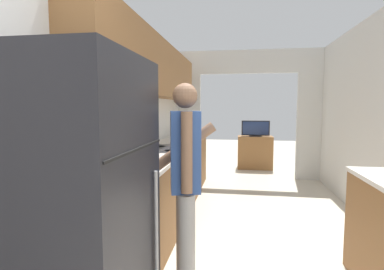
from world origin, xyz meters
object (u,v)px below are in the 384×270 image
tv_cabinet (255,152)px  television (256,129)px  range_oven (165,182)px  person (185,184)px  refrigerator (72,216)px  knife (173,143)px

tv_cabinet → television: (0.00, -0.04, 0.54)m
range_oven → person: (0.54, -1.50, 0.39)m
refrigerator → range_oven: size_ratio=1.62×
refrigerator → person: 0.86m
person → knife: size_ratio=5.21×
person → range_oven: bearing=5.2°
knife → television: bearing=30.0°
refrigerator → tv_cabinet: bearing=77.4°
range_oven → tv_cabinet: size_ratio=1.32×
range_oven → television: television is taller
tv_cabinet → refrigerator: bearing=-102.6°
range_oven → knife: 0.64m
refrigerator → television: 5.58m
refrigerator → television: (1.22, 5.44, 0.08)m
tv_cabinet → person: bearing=-98.9°
person → television: person is taller
tv_cabinet → television: 0.55m
person → knife: 2.04m
refrigerator → person: size_ratio=1.06×
television → person: bearing=-99.0°
range_oven → person: 1.64m
refrigerator → range_oven: (-0.06, 2.22, -0.38)m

